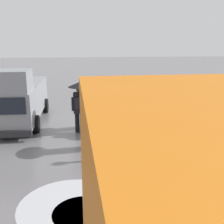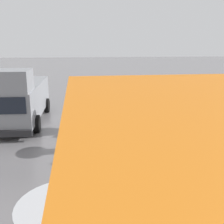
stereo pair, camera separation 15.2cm
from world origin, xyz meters
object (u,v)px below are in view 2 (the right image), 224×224
Objects in this scene: cargo_van_parked_right at (18,98)px; pedestrian_pink_side at (150,94)px; pedestrian_black_side at (115,103)px; pedestrian_white_side at (116,91)px; shopping_cart_vendor at (123,120)px; hand_dolly_boxes at (92,121)px; pedestrian_far_side at (81,95)px.

cargo_van_parked_right reaches higher than pedestrian_pink_side.
pedestrian_white_side is at bearing -96.49° from pedestrian_black_side.
pedestrian_white_side is at bearing -27.69° from pedestrian_pink_side.
shopping_cart_vendor is at bearing 100.73° from pedestrian_white_side.
hand_dolly_boxes is 1.98m from pedestrian_black_side.
pedestrian_black_side is at bearing 44.87° from pedestrian_pink_side.
pedestrian_pink_side is (-1.13, -0.30, 1.00)m from shopping_cart_vendor.
cargo_van_parked_right is at bearing -11.62° from pedestrian_white_side.
pedestrian_far_side is at bearing -1.39° from pedestrian_pink_side.
cargo_van_parked_right is 5.84m from pedestrian_pink_side.
pedestrian_pink_side is at bearing 152.31° from pedestrian_white_side.
pedestrian_white_side reaches higher than shopping_cart_vendor.
pedestrian_white_side is (-1.05, -0.81, 1.07)m from hand_dolly_boxes.
pedestrian_black_side is at bearing 142.04° from cargo_van_parked_right.
shopping_cart_vendor is at bearing 171.24° from hand_dolly_boxes.
hand_dolly_boxes is at bearing -61.57° from pedestrian_black_side.
pedestrian_black_side is 2.04m from pedestrian_far_side.
pedestrian_pink_side is 2.23m from pedestrian_black_side.
shopping_cart_vendor is 1.54m from pedestrian_pink_side.
pedestrian_pink_side is 1.00× the size of pedestrian_far_side.
pedestrian_far_side is (1.66, -0.37, 1.00)m from shopping_cart_vendor.
cargo_van_parked_right reaches higher than pedestrian_black_side.
pedestrian_far_side is (-2.82, 1.51, 0.39)m from cargo_van_parked_right.
cargo_van_parked_right is 2.49× the size of pedestrian_far_side.
shopping_cart_vendor is (-4.48, 1.88, -0.61)m from cargo_van_parked_right.
cargo_van_parked_right is 3.22m from pedestrian_far_side.
cargo_van_parked_right is at bearing -37.96° from pedestrian_black_side.
cargo_van_parked_right reaches higher than pedestrian_far_side.
pedestrian_pink_side and pedestrian_white_side have the same top height.
shopping_cart_vendor is at bearing -109.43° from pedestrian_black_side.
cargo_van_parked_right is at bearing -27.51° from hand_dolly_boxes.
pedestrian_white_side is at bearing 168.38° from cargo_van_parked_right.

